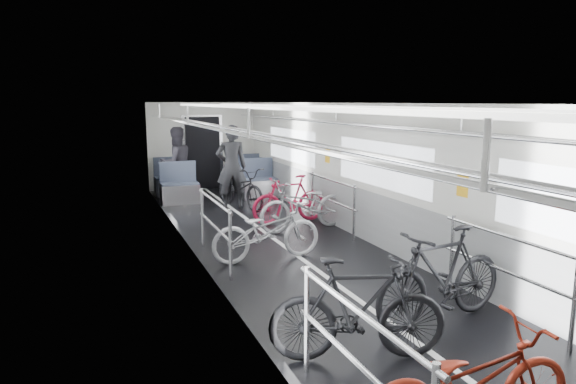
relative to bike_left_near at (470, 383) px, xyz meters
name	(u,v)px	position (x,y,z in m)	size (l,w,h in m)	color
car_shell	(262,172)	(0.56, 6.36, 0.69)	(3.02, 14.01, 2.41)	black
bike_left_near	(470,383)	(0.00, 0.00, 0.00)	(0.58, 1.67, 0.88)	maroon
bike_left_mid	(358,309)	(-0.18, 1.32, 0.07)	(0.48, 1.69, 1.02)	black
bike_left_far	(267,231)	(0.04, 4.58, 0.02)	(0.61, 1.74, 0.92)	#B9B9BE
bike_right_near	(441,275)	(1.09, 1.74, 0.10)	(0.51, 1.80, 1.08)	black
bike_right_mid	(304,205)	(1.31, 6.09, 0.05)	(0.65, 1.87, 0.98)	#98999D
bike_right_far	(290,199)	(1.28, 6.77, 0.04)	(0.45, 1.61, 0.97)	#B51638
bike_aisle	(240,188)	(0.75, 8.48, 0.04)	(0.64, 1.83, 0.96)	black
person_standing	(231,167)	(0.58, 8.58, 0.52)	(0.70, 0.46, 1.91)	black
person_seated	(176,164)	(-0.42, 10.10, 0.47)	(0.88, 0.69, 1.81)	#2B282F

